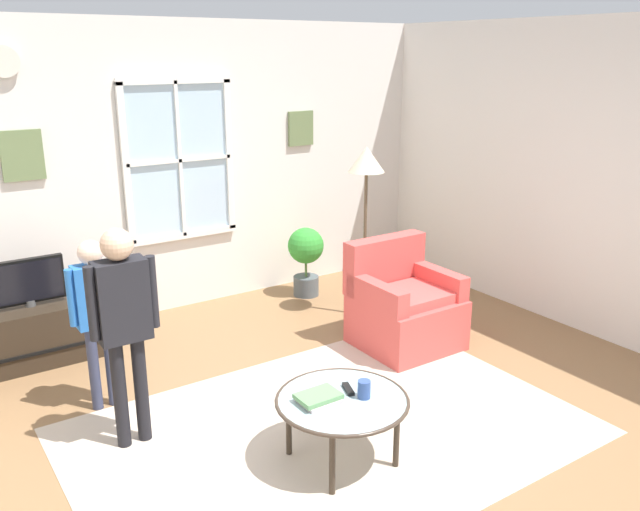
{
  "coord_description": "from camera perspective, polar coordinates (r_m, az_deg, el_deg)",
  "views": [
    {
      "loc": [
        -2.06,
        -2.87,
        2.36
      ],
      "look_at": [
        0.22,
        0.54,
        1.09
      ],
      "focal_mm": 37.16,
      "sensor_mm": 36.0,
      "label": 1
    }
  ],
  "objects": [
    {
      "name": "ground_plane",
      "position": [
        4.25,
        1.6,
        -16.64
      ],
      "size": [
        6.29,
        6.25,
        0.02
      ],
      "primitive_type": "cube",
      "color": "olive"
    },
    {
      "name": "back_wall",
      "position": [
        6.2,
        -14.03,
        7.09
      ],
      "size": [
        5.69,
        0.17,
        2.64
      ],
      "color": "silver",
      "rests_on": "ground_plane"
    },
    {
      "name": "side_wall_right",
      "position": [
        5.83,
        25.78,
        5.23
      ],
      "size": [
        0.12,
        5.65,
        2.64
      ],
      "color": "silver",
      "rests_on": "ground_plane"
    },
    {
      "name": "area_rug",
      "position": [
        4.44,
        0.83,
        -14.85
      ],
      "size": [
        3.18,
        2.18,
        0.01
      ],
      "primitive_type": "cube",
      "color": "#C6B29E",
      "rests_on": "ground_plane"
    },
    {
      "name": "tv_stand",
      "position": [
        5.7,
        -23.36,
        -6.19
      ],
      "size": [
        1.17,
        0.47,
        0.47
      ],
      "color": "#2D2319",
      "rests_on": "ground_plane"
    },
    {
      "name": "television",
      "position": [
        5.55,
        -23.88,
        -2.07
      ],
      "size": [
        0.54,
        0.08,
        0.38
      ],
      "color": "#4C4C4C",
      "rests_on": "tv_stand"
    },
    {
      "name": "armchair",
      "position": [
        5.54,
        7.17,
        -4.46
      ],
      "size": [
        0.76,
        0.74,
        0.87
      ],
      "color": "#D14C47",
      "rests_on": "ground_plane"
    },
    {
      "name": "coffee_table",
      "position": [
        3.97,
        1.92,
        -12.54
      ],
      "size": [
        0.79,
        0.79,
        0.42
      ],
      "color": "#99B2B7",
      "rests_on": "ground_plane"
    },
    {
      "name": "book_stack",
      "position": [
        3.92,
        -0.15,
        -12.16
      ],
      "size": [
        0.25,
        0.19,
        0.05
      ],
      "color": "#C3B2BB",
      "rests_on": "coffee_table"
    },
    {
      "name": "cup",
      "position": [
        3.95,
        3.81,
        -11.42
      ],
      "size": [
        0.08,
        0.08,
        0.11
      ],
      "primitive_type": "cylinder",
      "color": "#334C8C",
      "rests_on": "coffee_table"
    },
    {
      "name": "remote_near_books",
      "position": [
        4.04,
        2.44,
        -11.41
      ],
      "size": [
        0.08,
        0.15,
        0.02
      ],
      "primitive_type": "cube",
      "rotation": [
        0.0,
        0.0,
        -0.33
      ],
      "color": "black",
      "rests_on": "coffee_table"
    },
    {
      "name": "person_blue_shirt",
      "position": [
        4.63,
        -18.74,
        -4.08
      ],
      "size": [
        0.36,
        0.16,
        1.2
      ],
      "color": "#333851",
      "rests_on": "ground_plane"
    },
    {
      "name": "person_black_shirt",
      "position": [
        4.1,
        -16.58,
        -4.79
      ],
      "size": [
        0.42,
        0.19,
        1.39
      ],
      "color": "black",
      "rests_on": "ground_plane"
    },
    {
      "name": "potted_plant_by_window",
      "position": [
        6.57,
        -1.23,
        0.1
      ],
      "size": [
        0.36,
        0.36,
        0.7
      ],
      "color": "#4C565B",
      "rests_on": "ground_plane"
    },
    {
      "name": "floor_lamp",
      "position": [
        5.86,
        4.0,
        6.81
      ],
      "size": [
        0.32,
        0.32,
        1.57
      ],
      "color": "black",
      "rests_on": "ground_plane"
    }
  ]
}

